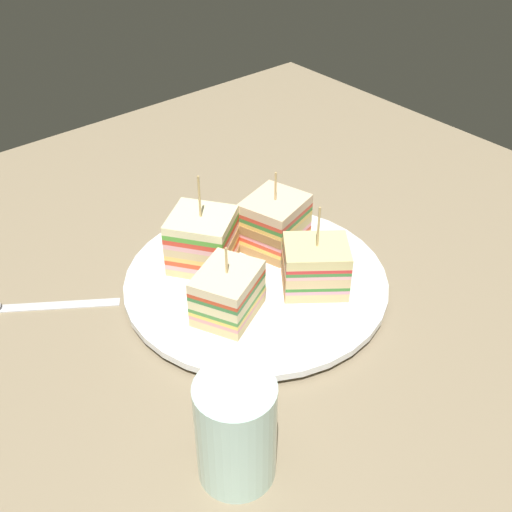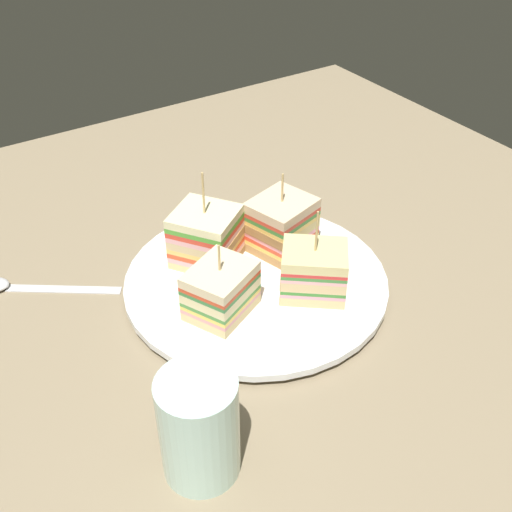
{
  "view_description": "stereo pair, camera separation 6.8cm",
  "coord_description": "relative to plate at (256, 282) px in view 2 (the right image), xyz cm",
  "views": [
    {
      "loc": [
        -34.87,
        -41.35,
        45.25
      ],
      "look_at": [
        0.0,
        0.0,
        4.46
      ],
      "focal_mm": 44.13,
      "sensor_mm": 36.0,
      "label": 1
    },
    {
      "loc": [
        -29.44,
        -45.38,
        45.25
      ],
      "look_at": [
        0.0,
        0.0,
        4.46
      ],
      "focal_mm": 44.13,
      "sensor_mm": 36.0,
      "label": 2
    }
  ],
  "objects": [
    {
      "name": "ground_plane",
      "position": [
        0.0,
        0.0,
        -1.79
      ],
      "size": [
        102.79,
        99.94,
        1.8
      ],
      "primitive_type": "cube",
      "color": "#857559"
    },
    {
      "name": "sandwich_wedge_1",
      "position": [
        -5.92,
        -2.6,
        3.26
      ],
      "size": [
        8.47,
        7.83,
        8.39
      ],
      "rotation": [
        0.0,
        0.0,
        6.73
      ],
      "color": "#DEBF81",
      "rests_on": "plate"
    },
    {
      "name": "sandwich_wedge_3",
      "position": [
        5.57,
        3.29,
        3.72
      ],
      "size": [
        8.18,
        7.64,
        9.8
      ],
      "rotation": [
        0.0,
        0.0,
        9.7
      ],
      "color": "#D3BA81",
      "rests_on": "plate"
    },
    {
      "name": "spoon",
      "position": [
        -22.69,
        14.52,
        -0.5
      ],
      "size": [
        14.21,
        10.72,
        1.0
      ],
      "rotation": [
        0.0,
        0.0,
        2.53
      ],
      "color": "silver",
      "rests_on": "ground_plane"
    },
    {
      "name": "drinking_glass",
      "position": [
        -16.22,
        -16.8,
        3.43
      ],
      "size": [
        6.4,
        6.4,
        9.96
      ],
      "color": "silver",
      "rests_on": "ground_plane"
    },
    {
      "name": "plate",
      "position": [
        0.0,
        0.0,
        0.0
      ],
      "size": [
        29.08,
        29.08,
        1.46
      ],
      "color": "white",
      "rests_on": "ground_plane"
    },
    {
      "name": "sandwich_wedge_0",
      "position": [
        -2.88,
        5.8,
        3.78
      ],
      "size": [
        9.09,
        9.2,
        11.37
      ],
      "rotation": [
        0.0,
        0.0,
        5.33
      ],
      "color": "#CFC07D",
      "rests_on": "plate"
    },
    {
      "name": "sandwich_wedge_2",
      "position": [
        3.83,
        -5.21,
        3.3
      ],
      "size": [
        8.75,
        8.53,
        10.18
      ],
      "rotation": [
        0.0,
        0.0,
        8.76
      ],
      "color": "#D5BB7F",
      "rests_on": "plate"
    }
  ]
}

